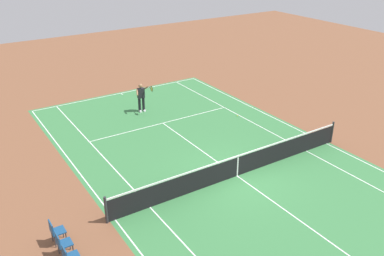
# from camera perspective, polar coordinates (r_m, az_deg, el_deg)

# --- Properties ---
(ground_plane) EXTENTS (60.00, 60.00, 0.00)m
(ground_plane) POSITION_cam_1_polar(r_m,az_deg,el_deg) (17.78, 6.15, -6.50)
(ground_plane) COLOR brown
(court_slab) EXTENTS (24.20, 11.40, 0.00)m
(court_slab) POSITION_cam_1_polar(r_m,az_deg,el_deg) (17.78, 6.15, -6.50)
(court_slab) COLOR #387A42
(court_slab) RESTS_ON ground_plane
(court_line_markings) EXTENTS (23.85, 11.05, 0.01)m
(court_line_markings) POSITION_cam_1_polar(r_m,az_deg,el_deg) (17.78, 6.15, -6.49)
(court_line_markings) COLOR white
(court_line_markings) RESTS_ON ground_plane
(tennis_net) EXTENTS (0.10, 11.70, 1.08)m
(tennis_net) POSITION_cam_1_polar(r_m,az_deg,el_deg) (17.53, 6.22, -5.13)
(tennis_net) COLOR #2D2D33
(tennis_net) RESTS_ON ground_plane
(tennis_player_near) EXTENTS (1.10, 0.78, 1.70)m
(tennis_player_near) POSITION_cam_1_polar(r_m,az_deg,el_deg) (23.78, -6.91, 4.34)
(tennis_player_near) COLOR black
(tennis_player_near) RESTS_ON ground_plane
(tennis_ball) EXTENTS (0.07, 0.07, 0.07)m
(tennis_ball) POSITION_cam_1_polar(r_m,az_deg,el_deg) (23.42, 6.20, 1.69)
(tennis_ball) COLOR #CCE01E
(tennis_ball) RESTS_ON ground_plane
(spectator_chair_0) EXTENTS (0.44, 0.44, 0.88)m
(spectator_chair_0) POSITION_cam_1_polar(r_m,az_deg,el_deg) (13.54, -16.41, -16.41)
(spectator_chair_0) COLOR #38383D
(spectator_chair_0) RESTS_ON ground_plane
(spectator_chair_1) EXTENTS (0.44, 0.44, 0.88)m
(spectator_chair_1) POSITION_cam_1_polar(r_m,az_deg,el_deg) (14.07, -17.31, -14.71)
(spectator_chair_1) COLOR #38383D
(spectator_chair_1) RESTS_ON ground_plane
(spectator_chair_2) EXTENTS (0.44, 0.44, 0.88)m
(spectator_chair_2) POSITION_cam_1_polar(r_m,az_deg,el_deg) (14.62, -18.13, -13.13)
(spectator_chair_2) COLOR #38383D
(spectator_chair_2) RESTS_ON ground_plane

